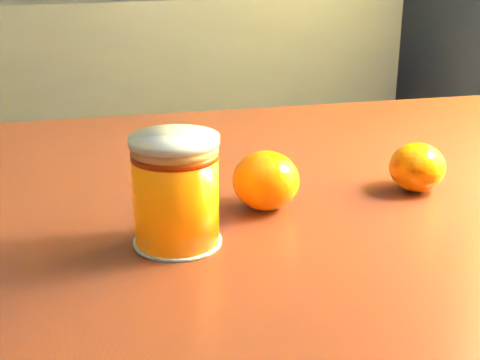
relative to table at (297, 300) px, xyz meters
name	(u,v)px	position (x,y,z in m)	size (l,w,h in m)	color
table	(297,300)	(0.00, 0.00, 0.00)	(1.14, 0.85, 0.81)	maroon
juice_glass	(176,192)	(-0.13, -0.04, 0.15)	(0.07, 0.07, 0.09)	#FF6C05
orange_front	(266,180)	(-0.03, 0.00, 0.13)	(0.06, 0.06, 0.05)	orange
orange_back	(417,167)	(0.12, 0.00, 0.13)	(0.06, 0.06, 0.05)	orange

